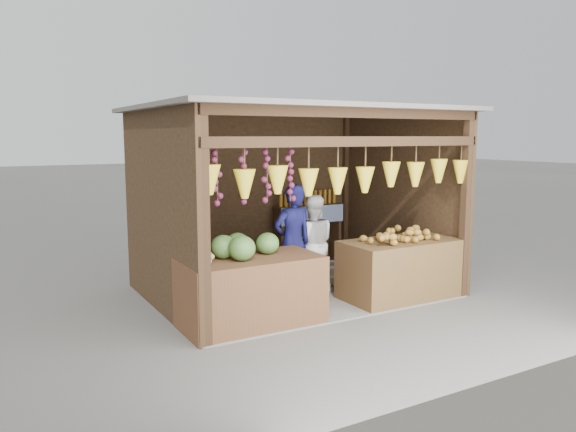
# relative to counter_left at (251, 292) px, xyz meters

# --- Properties ---
(ground) EXTENTS (80.00, 80.00, 0.00)m
(ground) POSITION_rel_counter_left_xyz_m (1.20, 1.06, -0.42)
(ground) COLOR #514F49
(ground) RESTS_ON ground
(stall_structure) EXTENTS (4.30, 3.30, 2.66)m
(stall_structure) POSITION_rel_counter_left_xyz_m (1.17, 1.01, 1.25)
(stall_structure) COLOR slate
(stall_structure) RESTS_ON ground
(back_shelf) EXTENTS (1.25, 0.32, 1.32)m
(back_shelf) POSITION_rel_counter_left_xyz_m (2.25, 2.34, 0.46)
(back_shelf) COLOR #382314
(back_shelf) RESTS_ON ground
(counter_left) EXTENTS (1.68, 0.85, 0.83)m
(counter_left) POSITION_rel_counter_left_xyz_m (0.00, 0.00, 0.00)
(counter_left) COLOR #52301B
(counter_left) RESTS_ON ground
(counter_right) EXTENTS (1.66, 0.85, 0.83)m
(counter_right) POSITION_rel_counter_left_xyz_m (2.32, 0.00, -0.00)
(counter_right) COLOR #4F331A
(counter_right) RESTS_ON ground
(stool) EXTENTS (0.29, 0.29, 0.27)m
(stool) POSITION_rel_counter_left_xyz_m (-0.37, 1.01, -0.28)
(stool) COLOR black
(stool) RESTS_ON ground
(man_standing) EXTENTS (0.60, 0.40, 1.62)m
(man_standing) POSITION_rel_counter_left_xyz_m (0.98, 0.70, 0.39)
(man_standing) COLOR #131449
(man_standing) RESTS_ON ground
(woman_standing) EXTENTS (0.85, 0.78, 1.43)m
(woman_standing) POSITION_rel_counter_left_xyz_m (1.43, 0.91, 0.30)
(woman_standing) COLOR silver
(woman_standing) RESTS_ON ground
(vendor_seated) EXTENTS (0.58, 0.42, 1.11)m
(vendor_seated) POSITION_rel_counter_left_xyz_m (-0.37, 1.01, 0.41)
(vendor_seated) COLOR brown
(vendor_seated) RESTS_ON stool
(melon_pile) EXTENTS (1.00, 0.50, 0.32)m
(melon_pile) POSITION_rel_counter_left_xyz_m (-0.08, 0.08, 0.58)
(melon_pile) COLOR #164A13
(melon_pile) RESTS_ON counter_left
(tanfruit_pile) EXTENTS (0.34, 0.40, 0.13)m
(tanfruit_pile) POSITION_rel_counter_left_xyz_m (-0.63, -0.05, 0.48)
(tanfruit_pile) COLOR #9A8647
(tanfruit_pile) RESTS_ON counter_left
(mango_pile) EXTENTS (1.40, 0.64, 0.22)m
(mango_pile) POSITION_rel_counter_left_xyz_m (2.34, -0.00, 0.52)
(mango_pile) COLOR #AB3D16
(mango_pile) RESTS_ON counter_right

